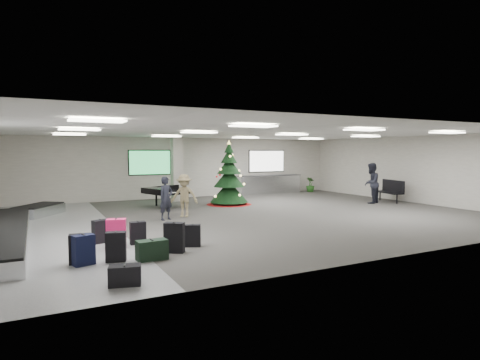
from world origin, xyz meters
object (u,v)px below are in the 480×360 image
traveler_a (166,198)px  grand_piano (165,191)px  baggage_carousel (16,228)px  service_counter (269,184)px  bench (390,190)px  traveler_bench (371,183)px  potted_plant_left (234,190)px  pink_suitcase (116,234)px  christmas_tree (229,183)px  potted_plant_right (310,185)px  traveler_b (184,196)px

traveler_a → grand_piano: bearing=51.4°
baggage_carousel → service_counter: 14.50m
bench → traveler_a: 11.30m
grand_piano → bench: bench is taller
traveler_bench → potted_plant_left: traveler_bench is taller
baggage_carousel → pink_suitcase: pink_suitcase is taller
baggage_carousel → christmas_tree: 9.23m
baggage_carousel → traveler_bench: size_ratio=5.04×
pink_suitcase → potted_plant_right: potted_plant_right is taller
service_counter → potted_plant_right: bearing=-7.8°
baggage_carousel → christmas_tree: size_ratio=3.24×
pink_suitcase → christmas_tree: bearing=61.4°
christmas_tree → potted_plant_right: size_ratio=3.31×
potted_plant_left → traveler_a: bearing=-134.7°
pink_suitcase → traveler_bench: (12.40, 3.65, 0.59)m
christmas_tree → bench: 7.93m
traveler_a → christmas_tree: bearing=13.6°
traveler_a → potted_plant_right: traveler_a is taller
baggage_carousel → grand_piano: grand_piano is taller
baggage_carousel → bench: 16.03m
traveler_bench → traveler_a: bearing=-24.3°
baggage_carousel → pink_suitcase: 3.86m
traveler_a → traveler_b: bearing=1.7°
grand_piano → bench: 10.83m
bench → potted_plant_left: bearing=149.6°
traveler_bench → bench: bearing=155.2°
traveler_a → potted_plant_right: bearing=5.8°
bench → traveler_bench: 1.31m
grand_piano → traveler_a: traveler_a is taller
grand_piano → traveler_b: 2.84m
christmas_tree → grand_piano: 2.98m
service_counter → pink_suitcase: 14.35m
bench → traveler_a: size_ratio=1.14×
pink_suitcase → traveler_b: size_ratio=0.48×
christmas_tree → potted_plant_left: (1.62, 2.72, -0.66)m
grand_piano → christmas_tree: bearing=-26.2°
service_counter → potted_plant_left: bearing=-165.1°
service_counter → traveler_bench: bearing=-72.7°
grand_piano → potted_plant_right: size_ratio=2.35×
baggage_carousel → potted_plant_left: size_ratio=13.22×
baggage_carousel → grand_piano: bearing=33.3°
christmas_tree → potted_plant_left: size_ratio=4.08×
service_counter → bench: size_ratio=2.28×
potted_plant_left → traveler_b: bearing=-132.1°
traveler_bench → potted_plant_right: (0.80, 5.77, -0.51)m
pink_suitcase → potted_plant_left: (7.85, 9.09, -0.01)m
service_counter → potted_plant_left: 2.74m
service_counter → bench: service_counter is taller
service_counter → grand_piano: size_ratio=1.90×
baggage_carousel → pink_suitcase: size_ratio=12.65×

